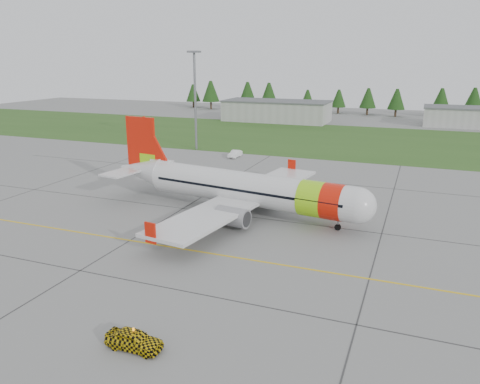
% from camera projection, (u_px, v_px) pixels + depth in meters
% --- Properties ---
extents(ground, '(320.00, 320.00, 0.00)m').
position_uv_depth(ground, '(230.00, 300.00, 37.73)').
color(ground, gray).
rests_on(ground, ground).
extents(aircraft, '(36.69, 34.15, 11.15)m').
position_uv_depth(aircraft, '(243.00, 188.00, 58.33)').
color(aircraft, silver).
rests_on(aircraft, ground).
extents(follow_me_car, '(1.38, 1.63, 4.01)m').
position_uv_depth(follow_me_car, '(133.00, 322.00, 30.90)').
color(follow_me_car, yellow).
rests_on(follow_me_car, ground).
extents(service_van, '(1.53, 1.46, 4.21)m').
position_uv_depth(service_van, '(235.00, 147.00, 92.08)').
color(service_van, white).
rests_on(service_van, ground).
extents(grass_strip, '(320.00, 50.00, 0.03)m').
position_uv_depth(grass_strip, '(362.00, 141.00, 111.15)').
color(grass_strip, '#30561E').
rests_on(grass_strip, ground).
extents(taxi_guideline, '(120.00, 0.25, 0.02)m').
position_uv_depth(taxi_guideline, '(262.00, 262.00, 44.89)').
color(taxi_guideline, gold).
rests_on(taxi_guideline, ground).
extents(hangar_west, '(32.00, 14.00, 6.00)m').
position_uv_depth(hangar_west, '(277.00, 111.00, 145.93)').
color(hangar_west, '#A8A8A3').
rests_on(hangar_west, ground).
extents(hangar_east, '(24.00, 12.00, 5.20)m').
position_uv_depth(hangar_east, '(468.00, 118.00, 133.91)').
color(hangar_east, '#A8A8A3').
rests_on(hangar_east, ground).
extents(floodlight_mast, '(0.50, 0.50, 20.00)m').
position_uv_depth(floodlight_mast, '(195.00, 102.00, 98.16)').
color(floodlight_mast, slate).
rests_on(floodlight_mast, ground).
extents(treeline, '(160.00, 8.00, 10.00)m').
position_uv_depth(treeline, '(385.00, 101.00, 159.93)').
color(treeline, '#1C3F14').
rests_on(treeline, ground).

